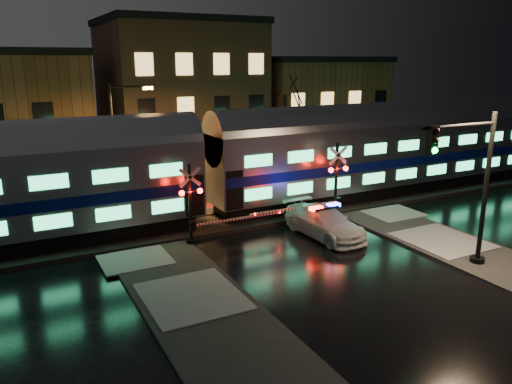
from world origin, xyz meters
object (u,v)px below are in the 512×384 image
streetlight (118,141)px  crossing_signal_left (198,212)px  traffic_light (470,189)px  police_car (324,222)px  crossing_signal_right (331,190)px

streetlight → crossing_signal_left: bearing=-72.1°
crossing_signal_left → traffic_light: 12.10m
streetlight → police_car: bearing=-45.8°
crossing_signal_right → traffic_light: bearing=-82.2°
police_car → crossing_signal_left: 6.42m
traffic_light → crossing_signal_left: bearing=125.7°
crossing_signal_left → streetlight: (-2.16, 6.70, 2.64)m
crossing_signal_left → crossing_signal_right: bearing=0.1°
crossing_signal_right → police_car: bearing=-133.0°
traffic_light → streetlight: (-11.05, 14.68, 0.75)m
police_car → crossing_signal_left: (-6.10, 1.80, 0.91)m
crossing_signal_right → traffic_light: (1.10, -7.99, 1.74)m
crossing_signal_left → streetlight: size_ratio=0.76×
police_car → crossing_signal_right: bearing=43.4°
police_car → streetlight: bearing=130.6°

